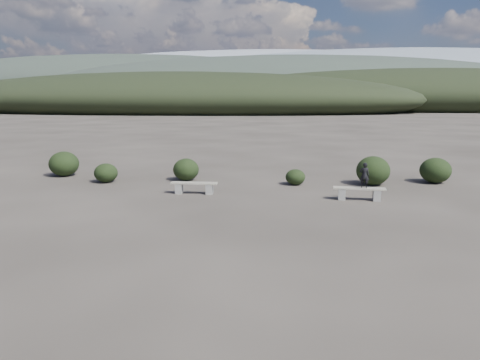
# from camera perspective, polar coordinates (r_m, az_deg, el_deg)

# --- Properties ---
(ground) EXTENTS (1200.00, 1200.00, 0.00)m
(ground) POSITION_cam_1_polar(r_m,az_deg,el_deg) (12.87, -2.76, -7.64)
(ground) COLOR #312B26
(ground) RESTS_ON ground
(bench_left) EXTENTS (1.88, 0.43, 0.47)m
(bench_left) POSITION_cam_1_polar(r_m,az_deg,el_deg) (19.00, -5.61, -0.84)
(bench_left) COLOR gray
(bench_left) RESTS_ON ground
(bench_right) EXTENTS (1.97, 0.51, 0.49)m
(bench_right) POSITION_cam_1_polar(r_m,az_deg,el_deg) (18.34, 14.33, -1.50)
(bench_right) COLOR gray
(bench_right) RESTS_ON ground
(seated_person) EXTENTS (0.39, 0.29, 0.97)m
(seated_person) POSITION_cam_1_polar(r_m,az_deg,el_deg) (18.23, 14.93, 0.57)
(seated_person) COLOR black
(seated_person) RESTS_ON bench_right
(shrub_a) EXTENTS (1.06, 1.06, 0.87)m
(shrub_a) POSITION_cam_1_polar(r_m,az_deg,el_deg) (22.20, -16.03, 0.84)
(shrub_a) COLOR black
(shrub_a) RESTS_ON ground
(shrub_b) EXTENTS (1.20, 1.20, 1.03)m
(shrub_b) POSITION_cam_1_polar(r_m,az_deg,el_deg) (21.93, -6.61, 1.28)
(shrub_b) COLOR black
(shrub_b) RESTS_ON ground
(shrub_c) EXTENTS (0.88, 0.88, 0.70)m
(shrub_c) POSITION_cam_1_polar(r_m,az_deg,el_deg) (20.90, 6.77, 0.36)
(shrub_c) COLOR black
(shrub_c) RESTS_ON ground
(shrub_d) EXTENTS (1.47, 1.47, 1.29)m
(shrub_d) POSITION_cam_1_polar(r_m,az_deg,el_deg) (21.50, 15.91, 1.10)
(shrub_d) COLOR black
(shrub_d) RESTS_ON ground
(shrub_e) EXTENTS (1.38, 1.38, 1.15)m
(shrub_e) POSITION_cam_1_polar(r_m,az_deg,el_deg) (22.96, 22.73, 1.09)
(shrub_e) COLOR black
(shrub_e) RESTS_ON ground
(shrub_f) EXTENTS (1.43, 1.43, 1.21)m
(shrub_f) POSITION_cam_1_polar(r_m,az_deg,el_deg) (24.53, -20.67, 1.86)
(shrub_f) COLOR black
(shrub_f) RESTS_ON ground
(mountain_ridges) EXTENTS (500.00, 400.00, 56.00)m
(mountain_ridges) POSITION_cam_1_polar(r_m,az_deg,el_deg) (351.33, 4.86, 11.57)
(mountain_ridges) COLOR black
(mountain_ridges) RESTS_ON ground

